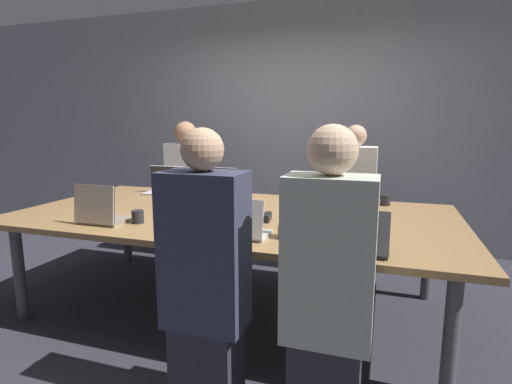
{
  "coord_description": "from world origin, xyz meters",
  "views": [
    {
      "loc": [
        1.07,
        -2.73,
        1.44
      ],
      "look_at": [
        0.15,
        0.1,
        0.91
      ],
      "focal_mm": 28.0,
      "sensor_mm": 36.0,
      "label": 1
    }
  ],
  "objects_px": {
    "bottle_near_midright": "(285,219)",
    "stapler": "(267,217)",
    "cup_near_midright": "(285,232)",
    "person_far_left": "(187,191)",
    "person_near_midright": "(205,279)",
    "laptop_far_left": "(166,186)",
    "laptop_far_right": "(357,195)",
    "cup_near_left": "(138,217)",
    "person_near_right": "(328,289)",
    "laptop_far_midleft": "(220,188)",
    "laptop_near_right": "(353,240)",
    "bottle_far_midleft": "(236,188)",
    "cup_far_left": "(189,191)",
    "laptop_near_midright": "(239,226)",
    "laptop_near_left": "(101,212)",
    "person_far_right": "(353,203)",
    "bottle_near_right": "(305,221)"
  },
  "relations": [
    {
      "from": "laptop_far_midleft",
      "to": "laptop_near_right",
      "type": "relative_size",
      "value": 0.86
    },
    {
      "from": "person_near_midright",
      "to": "cup_near_midright",
      "type": "xyz_separation_m",
      "value": [
        0.26,
        0.54,
        0.12
      ]
    },
    {
      "from": "laptop_far_midleft",
      "to": "cup_near_midright",
      "type": "bearing_deg",
      "value": -51.44
    },
    {
      "from": "cup_near_midright",
      "to": "cup_far_left",
      "type": "distance_m",
      "value": 1.54
    },
    {
      "from": "laptop_far_right",
      "to": "bottle_far_midleft",
      "type": "xyz_separation_m",
      "value": [
        -0.98,
        -0.27,
        0.05
      ]
    },
    {
      "from": "person_far_right",
      "to": "person_near_right",
      "type": "bearing_deg",
      "value": -88.4
    },
    {
      "from": "cup_near_midright",
      "to": "bottle_far_midleft",
      "type": "relative_size",
      "value": 0.3
    },
    {
      "from": "laptop_far_left",
      "to": "bottle_near_midright",
      "type": "bearing_deg",
      "value": -36.47
    },
    {
      "from": "laptop_far_right",
      "to": "stapler",
      "type": "bearing_deg",
      "value": -122.92
    },
    {
      "from": "bottle_near_midright",
      "to": "laptop_far_right",
      "type": "height_order",
      "value": "bottle_near_midright"
    },
    {
      "from": "person_far_left",
      "to": "laptop_far_midleft",
      "type": "bearing_deg",
      "value": -37.63
    },
    {
      "from": "laptop_near_midright",
      "to": "bottle_far_midleft",
      "type": "height_order",
      "value": "bottle_far_midleft"
    },
    {
      "from": "bottle_near_midright",
      "to": "person_far_right",
      "type": "xyz_separation_m",
      "value": [
        0.27,
        1.55,
        -0.19
      ]
    },
    {
      "from": "bottle_far_midleft",
      "to": "cup_far_left",
      "type": "height_order",
      "value": "bottle_far_midleft"
    },
    {
      "from": "cup_near_left",
      "to": "person_near_right",
      "type": "relative_size",
      "value": 0.06
    },
    {
      "from": "cup_near_left",
      "to": "person_near_right",
      "type": "height_order",
      "value": "person_near_right"
    },
    {
      "from": "cup_far_left",
      "to": "stapler",
      "type": "height_order",
      "value": "cup_far_left"
    },
    {
      "from": "cup_far_left",
      "to": "person_near_right",
      "type": "relative_size",
      "value": 0.07
    },
    {
      "from": "laptop_far_midleft",
      "to": "laptop_far_left",
      "type": "height_order",
      "value": "same"
    },
    {
      "from": "cup_far_left",
      "to": "stapler",
      "type": "xyz_separation_m",
      "value": [
        0.94,
        -0.64,
        -0.02
      ]
    },
    {
      "from": "person_near_midright",
      "to": "laptop_near_right",
      "type": "height_order",
      "value": "person_near_midright"
    },
    {
      "from": "bottle_near_midright",
      "to": "stapler",
      "type": "xyz_separation_m",
      "value": [
        -0.21,
        0.34,
        -0.09
      ]
    },
    {
      "from": "laptop_near_left",
      "to": "cup_far_left",
      "type": "bearing_deg",
      "value": -95.54
    },
    {
      "from": "person_near_right",
      "to": "laptop_far_right",
      "type": "bearing_deg",
      "value": -89.97
    },
    {
      "from": "laptop_far_right",
      "to": "person_far_left",
      "type": "height_order",
      "value": "person_far_left"
    },
    {
      "from": "bottle_far_midleft",
      "to": "laptop_far_left",
      "type": "height_order",
      "value": "bottle_far_midleft"
    },
    {
      "from": "person_far_right",
      "to": "person_near_right",
      "type": "height_order",
      "value": "person_near_right"
    },
    {
      "from": "laptop_near_right",
      "to": "laptop_far_midleft",
      "type": "bearing_deg",
      "value": -44.25
    },
    {
      "from": "laptop_far_right",
      "to": "person_far_right",
      "type": "distance_m",
      "value": 0.41
    },
    {
      "from": "cup_near_left",
      "to": "person_far_right",
      "type": "distance_m",
      "value": 2.02
    },
    {
      "from": "laptop_near_midright",
      "to": "cup_near_midright",
      "type": "xyz_separation_m",
      "value": [
        0.26,
        0.06,
        -0.03
      ]
    },
    {
      "from": "cup_near_midright",
      "to": "laptop_far_right",
      "type": "distance_m",
      "value": 1.25
    },
    {
      "from": "bottle_far_midleft",
      "to": "person_near_right",
      "type": "xyz_separation_m",
      "value": [
        0.98,
        -1.43,
        -0.18
      ]
    },
    {
      "from": "cup_near_left",
      "to": "cup_far_left",
      "type": "distance_m",
      "value": 0.97
    },
    {
      "from": "laptop_far_left",
      "to": "person_far_left",
      "type": "distance_m",
      "value": 0.49
    },
    {
      "from": "person_near_midright",
      "to": "bottle_near_midright",
      "type": "height_order",
      "value": "person_near_midright"
    },
    {
      "from": "laptop_far_right",
      "to": "bottle_near_right",
      "type": "distance_m",
      "value": 1.21
    },
    {
      "from": "laptop_near_right",
      "to": "person_near_midright",
      "type": "bearing_deg",
      "value": 30.96
    },
    {
      "from": "laptop_near_midright",
      "to": "stapler",
      "type": "distance_m",
      "value": 0.44
    },
    {
      "from": "person_far_left",
      "to": "stapler",
      "type": "xyz_separation_m",
      "value": [
        1.25,
        -1.19,
        0.08
      ]
    },
    {
      "from": "person_far_right",
      "to": "person_near_right",
      "type": "distance_m",
      "value": 2.08
    },
    {
      "from": "cup_near_midright",
      "to": "person_near_midright",
      "type": "bearing_deg",
      "value": -116.02
    },
    {
      "from": "cup_far_left",
      "to": "person_near_right",
      "type": "xyz_separation_m",
      "value": [
        1.48,
        -1.5,
        -0.11
      ]
    },
    {
      "from": "laptop_far_right",
      "to": "bottle_near_right",
      "type": "relative_size",
      "value": 1.32
    },
    {
      "from": "cup_near_midright",
      "to": "person_far_left",
      "type": "relative_size",
      "value": 0.06
    },
    {
      "from": "laptop_near_left",
      "to": "stapler",
      "type": "height_order",
      "value": "laptop_near_left"
    },
    {
      "from": "person_near_right",
      "to": "laptop_near_left",
      "type": "bearing_deg",
      "value": -15.76
    },
    {
      "from": "laptop_near_midright",
      "to": "person_far_right",
      "type": "xyz_separation_m",
      "value": [
        0.53,
        1.65,
        -0.15
      ]
    },
    {
      "from": "person_far_left",
      "to": "person_near_right",
      "type": "relative_size",
      "value": 1.01
    },
    {
      "from": "bottle_near_midright",
      "to": "bottle_far_midleft",
      "type": "relative_size",
      "value": 0.95
    }
  ]
}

